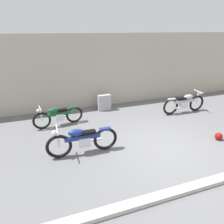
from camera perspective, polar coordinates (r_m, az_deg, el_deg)
name	(u,v)px	position (r m, az deg, el deg)	size (l,w,h in m)	color
ground_plane	(164,147)	(6.78, 14.76, -9.91)	(40.00, 40.00, 0.00)	slate
building_wall	(117,70)	(9.95, 1.36, 12.11)	(18.00, 0.30, 3.43)	#B2A893
curb_strip	(204,184)	(5.66, 25.19, -18.32)	(18.00, 0.24, 0.12)	#B7B2A8
stone_marker	(104,103)	(9.29, -2.22, 2.71)	(0.60, 0.20, 0.76)	#9E9EA3
helmet	(219,136)	(7.86, 28.53, -6.23)	(0.26, 0.26, 0.26)	maroon
motorcycle_silver	(184,103)	(9.58, 20.26, 2.46)	(2.16, 0.60, 0.97)	black
motorcycle_blue	(82,140)	(6.10, -8.62, -8.07)	(2.20, 0.61, 0.99)	black
motorcycle_green	(58,116)	(8.05, -15.37, -1.06)	(1.97, 0.59, 0.89)	black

